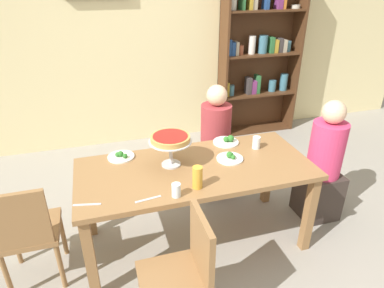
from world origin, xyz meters
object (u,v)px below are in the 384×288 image
at_px(salad_plate_far_diner, 230,157).
at_px(salad_plate_spare, 227,141).
at_px(water_glass_clear_far, 256,143).
at_px(cutlery_fork_near, 87,205).
at_px(diner_head_east, 322,170).
at_px(chair_near_left, 184,271).
at_px(beer_glass_amber_tall, 197,177).
at_px(deep_dish_pizza_stand, 170,141).
at_px(diner_far_right, 215,148).
at_px(chair_head_west, 28,231).
at_px(cutlery_knife_near, 148,199).
at_px(dining_table, 196,177).
at_px(salad_plate_near_diner, 121,156).
at_px(bookshelf, 259,52).
at_px(water_glass_clear_near, 176,190).

bearing_deg(salad_plate_far_diner, salad_plate_spare, 73.30).
xyz_separation_m(water_glass_clear_far, cutlery_fork_near, (-1.41, -0.41, -0.05)).
height_order(diner_head_east, chair_near_left, diner_head_east).
bearing_deg(water_glass_clear_far, beer_glass_amber_tall, -147.36).
distance_m(diner_head_east, chair_near_left, 1.69).
relative_size(deep_dish_pizza_stand, water_glass_clear_far, 3.09).
distance_m(diner_far_right, chair_head_west, 1.85).
bearing_deg(diner_far_right, beer_glass_amber_tall, -27.05).
xyz_separation_m(salad_plate_spare, beer_glass_amber_tall, (-0.46, -0.59, 0.06)).
height_order(deep_dish_pizza_stand, cutlery_fork_near, deep_dish_pizza_stand).
bearing_deg(cutlery_knife_near, chair_head_west, 156.76).
distance_m(dining_table, salad_plate_far_diner, 0.32).
xyz_separation_m(chair_head_west, cutlery_knife_near, (0.82, -0.23, 0.26)).
xyz_separation_m(diner_head_east, deep_dish_pizza_stand, (-1.39, 0.06, 0.46)).
height_order(chair_head_west, salad_plate_near_diner, chair_head_west).
bearing_deg(diner_far_right, salad_plate_far_diner, -10.71).
bearing_deg(water_glass_clear_far, dining_table, -165.55).
relative_size(salad_plate_far_diner, beer_glass_amber_tall, 1.31).
distance_m(diner_head_east, cutlery_knife_near, 1.69).
xyz_separation_m(beer_glass_amber_tall, water_glass_clear_far, (0.66, 0.42, -0.03)).
relative_size(bookshelf, salad_plate_near_diner, 10.24).
xyz_separation_m(dining_table, cutlery_fork_near, (-0.82, -0.26, 0.09)).
distance_m(bookshelf, salad_plate_far_diner, 2.36).
bearing_deg(bookshelf, salad_plate_spare, -123.67).
relative_size(salad_plate_near_diner, cutlery_fork_near, 1.20).
height_order(diner_far_right, salad_plate_far_diner, diner_far_right).
distance_m(chair_near_left, water_glass_clear_far, 1.30).
bearing_deg(water_glass_clear_far, deep_dish_pizza_stand, -174.99).
bearing_deg(bookshelf, deep_dish_pizza_stand, -131.23).
height_order(chair_head_west, beer_glass_amber_tall, beer_glass_amber_tall).
height_order(salad_plate_spare, water_glass_clear_near, water_glass_clear_near).
relative_size(bookshelf, deep_dish_pizza_stand, 6.70).
bearing_deg(salad_plate_near_diner, water_glass_clear_far, -8.08).
distance_m(dining_table, chair_near_left, 0.82).
bearing_deg(salad_plate_near_diner, bookshelf, 39.66).
relative_size(beer_glass_amber_tall, water_glass_clear_near, 1.71).
bearing_deg(beer_glass_amber_tall, diner_head_east, 12.88).
distance_m(dining_table, cutlery_fork_near, 0.86).
distance_m(salad_plate_far_diner, salad_plate_spare, 0.30).
bearing_deg(salad_plate_near_diner, diner_far_right, 22.25).
xyz_separation_m(chair_head_west, salad_plate_spare, (1.63, 0.40, 0.27)).
relative_size(bookshelf, diner_far_right, 1.92).
height_order(diner_head_east, deep_dish_pizza_stand, diner_head_east).
height_order(bookshelf, cutlery_knife_near, bookshelf).
distance_m(diner_head_east, chair_head_west, 2.46).
bearing_deg(cutlery_fork_near, salad_plate_spare, 37.47).
relative_size(chair_near_left, cutlery_fork_near, 4.83).
relative_size(salad_plate_spare, cutlery_knife_near, 1.26).
bearing_deg(water_glass_clear_far, bookshelf, 63.49).
xyz_separation_m(beer_glass_amber_tall, cutlery_fork_near, (-0.75, 0.01, -0.08)).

